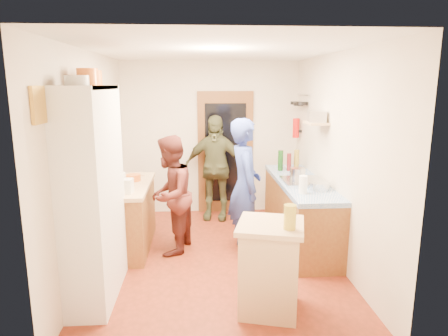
{
  "coord_description": "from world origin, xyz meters",
  "views": [
    {
      "loc": [
        -0.23,
        -4.82,
        2.21
      ],
      "look_at": [
        0.11,
        0.15,
        1.16
      ],
      "focal_mm": 32.0,
      "sensor_mm": 36.0,
      "label": 1
    }
  ],
  "objects": [
    {
      "name": "floor",
      "position": [
        0.0,
        0.0,
        -0.01
      ],
      "size": [
        3.0,
        4.0,
        0.02
      ],
      "primitive_type": "cube",
      "color": "maroon",
      "rests_on": "ground"
    },
    {
      "name": "ceiling",
      "position": [
        0.0,
        0.0,
        2.61
      ],
      "size": [
        3.0,
        4.0,
        0.02
      ],
      "primitive_type": "cube",
      "color": "silver",
      "rests_on": "ground"
    },
    {
      "name": "wall_back",
      "position": [
        0.0,
        2.01,
        1.3
      ],
      "size": [
        3.0,
        0.02,
        2.6
      ],
      "primitive_type": "cube",
      "color": "beige",
      "rests_on": "ground"
    },
    {
      "name": "wall_front",
      "position": [
        0.0,
        -2.01,
        1.3
      ],
      "size": [
        3.0,
        0.02,
        2.6
      ],
      "primitive_type": "cube",
      "color": "beige",
      "rests_on": "ground"
    },
    {
      "name": "wall_left",
      "position": [
        -1.51,
        0.0,
        1.3
      ],
      "size": [
        0.02,
        4.0,
        2.6
      ],
      "primitive_type": "cube",
      "color": "beige",
      "rests_on": "ground"
    },
    {
      "name": "wall_right",
      "position": [
        1.51,
        0.0,
        1.3
      ],
      "size": [
        0.02,
        4.0,
        2.6
      ],
      "primitive_type": "cube",
      "color": "beige",
      "rests_on": "ground"
    },
    {
      "name": "door_frame",
      "position": [
        0.25,
        1.97,
        1.05
      ],
      "size": [
        0.95,
        0.06,
        2.1
      ],
      "primitive_type": "cube",
      "color": "brown",
      "rests_on": "ground"
    },
    {
      "name": "door_glass",
      "position": [
        0.25,
        1.94,
        1.05
      ],
      "size": [
        0.7,
        0.02,
        1.7
      ],
      "primitive_type": "cube",
      "color": "black",
      "rests_on": "door_frame"
    },
    {
      "name": "hutch_body",
      "position": [
        -1.3,
        -0.8,
        1.1
      ],
      "size": [
        0.4,
        1.2,
        2.2
      ],
      "primitive_type": "cube",
      "color": "silver",
      "rests_on": "ground"
    },
    {
      "name": "hutch_top_shelf",
      "position": [
        -1.3,
        -0.8,
        2.18
      ],
      "size": [
        0.4,
        1.14,
        0.04
      ],
      "primitive_type": "cube",
      "color": "silver",
      "rests_on": "hutch_body"
    },
    {
      "name": "plate_stack",
      "position": [
        -1.3,
        -1.09,
        2.24
      ],
      "size": [
        0.21,
        0.21,
        0.09
      ],
      "primitive_type": "cylinder",
      "color": "white",
      "rests_on": "hutch_top_shelf"
    },
    {
      "name": "orange_pot_a",
      "position": [
        -1.3,
        -0.72,
        2.28
      ],
      "size": [
        0.21,
        0.21,
        0.16
      ],
      "primitive_type": "cylinder",
      "color": "orange",
      "rests_on": "hutch_top_shelf"
    },
    {
      "name": "orange_pot_b",
      "position": [
        -1.3,
        -0.49,
        2.28
      ],
      "size": [
        0.17,
        0.17,
        0.15
      ],
      "primitive_type": "cylinder",
      "color": "orange",
      "rests_on": "hutch_top_shelf"
    },
    {
      "name": "left_counter_base",
      "position": [
        -1.2,
        0.45,
        0.42
      ],
      "size": [
        0.6,
        1.4,
        0.85
      ],
      "primitive_type": "cube",
      "color": "brown",
      "rests_on": "ground"
    },
    {
      "name": "left_counter_top",
      "position": [
        -1.2,
        0.45,
        0.88
      ],
      "size": [
        0.64,
        1.44,
        0.05
      ],
      "primitive_type": "cube",
      "color": "tan",
      "rests_on": "left_counter_base"
    },
    {
      "name": "toaster",
      "position": [
        -1.15,
        -0.01,
        0.99
      ],
      "size": [
        0.25,
        0.18,
        0.18
      ],
      "primitive_type": "cube",
      "rotation": [
        0.0,
        0.0,
        -0.09
      ],
      "color": "white",
      "rests_on": "left_counter_top"
    },
    {
      "name": "kettle",
      "position": [
        -1.25,
        0.27,
        1.0
      ],
      "size": [
        0.19,
        0.19,
        0.19
      ],
      "primitive_type": "cylinder",
      "rotation": [
        0.0,
        0.0,
        0.12
      ],
      "color": "white",
      "rests_on": "left_counter_top"
    },
    {
      "name": "orange_bowl",
      "position": [
        -1.12,
        0.62,
        0.94
      ],
      "size": [
        0.24,
        0.24,
        0.09
      ],
      "primitive_type": "cylinder",
      "rotation": [
        0.0,
        0.0,
        -0.22
      ],
      "color": "orange",
      "rests_on": "left_counter_top"
    },
    {
      "name": "chopping_board",
      "position": [
        -1.18,
        0.95,
        0.91
      ],
      "size": [
        0.35,
        0.29,
        0.02
      ],
      "primitive_type": "cube",
      "rotation": [
        0.0,
        0.0,
        0.28
      ],
      "color": "tan",
      "rests_on": "left_counter_top"
    },
    {
      "name": "right_counter_base",
      "position": [
        1.2,
        0.5,
        0.42
      ],
      "size": [
        0.6,
        2.2,
        0.84
      ],
      "primitive_type": "cube",
      "color": "brown",
      "rests_on": "ground"
    },
    {
      "name": "right_counter_top",
      "position": [
        1.2,
        0.5,
        0.87
      ],
      "size": [
        0.62,
        2.22,
        0.06
      ],
      "primitive_type": "cube",
      "color": "#205AB3",
      "rests_on": "right_counter_base"
    },
    {
      "name": "hob",
      "position": [
        1.2,
        0.35,
        0.92
      ],
      "size": [
        0.55,
        0.58,
        0.04
      ],
      "primitive_type": "cube",
      "color": "silver",
      "rests_on": "right_counter_top"
    },
    {
      "name": "pot_on_hob",
      "position": [
        1.15,
        0.48,
        1.01
      ],
      "size": [
        0.21,
        0.21,
        0.14
      ],
      "primitive_type": "cylinder",
      "color": "silver",
      "rests_on": "hob"
    },
    {
      "name": "bottle_a",
      "position": [
        1.05,
        1.16,
        1.06
      ],
      "size": [
        0.08,
        0.08,
        0.32
      ],
      "primitive_type": "cylinder",
      "rotation": [
        0.0,
        0.0,
        0.05
      ],
      "color": "#143F14",
      "rests_on": "right_counter_top"
    },
    {
      "name": "bottle_b",
      "position": [
        1.18,
        1.14,
        1.04
      ],
      "size": [
        0.09,
        0.09,
        0.27
      ],
      "primitive_type": "cylinder",
      "rotation": [
        0.0,
        0.0,
        -0.33
      ],
      "color": "#591419",
      "rests_on": "right_counter_top"
    },
    {
      "name": "bottle_c",
      "position": [
        1.31,
        1.2,
        1.06
      ],
      "size": [
        0.1,
        0.1,
        0.32
      ],
      "primitive_type": "cylinder",
      "rotation": [
        0.0,
        0.0,
        -0.29
      ],
      "color": "olive",
      "rests_on": "right_counter_top"
    },
    {
      "name": "paper_towel",
      "position": [
        1.05,
        -0.18,
        1.01
      ],
      "size": [
        0.1,
        0.1,
        0.22
      ],
      "primitive_type": "cylinder",
      "rotation": [
        0.0,
        0.0,
        -0.0
      ],
      "color": "white",
      "rests_on": "right_counter_top"
    },
    {
      "name": "mixing_bowl",
      "position": [
        1.3,
        -0.02,
        0.95
      ],
      "size": [
        0.32,
        0.32,
        0.1
      ],
      "primitive_type": "cylinder",
      "rotation": [
        0.0,
        0.0,
        -0.3
      ],
      "color": "silver",
      "rests_on": "right_counter_top"
    },
    {
      "name": "island_base",
      "position": [
        0.46,
        -1.24,
        0.43
      ],
      "size": [
        0.67,
        0.67,
        0.86
      ],
      "primitive_type": "cube",
      "rotation": [
        0.0,
        0.0,
        -0.26
      ],
      "color": "tan",
      "rests_on": "ground"
    },
    {
      "name": "island_top",
      "position": [
        0.46,
        -1.24,
        0.89
      ],
      "size": [
        0.76,
        0.76,
        0.05
      ],
      "primitive_type": "cube",
      "rotation": [
        0.0,
        0.0,
        -0.26
      ],
      "color": "tan",
      "rests_on": "island_base"
    },
    {
      "name": "cutting_board",
      "position": [
        0.42,
        -1.18,
        0.9
      ],
      "size": [
        0.41,
        0.36,
        0.02
      ],
      "primitive_type": "cube",
      "rotation": [
        0.0,
        0.0,
        -0.26
      ],
      "color": "white",
      "rests_on": "island_top"
    },
    {
      "name": "oil_jar",
      "position": [
        0.6,
        -1.41,
        1.02
      ],
      "size": [
        0.14,
        0.14,
        0.23
      ],
      "primitive_type": "cylinder",
      "rotation": [
        0.0,
        0.0,
        -0.26
      ],
      "color": "#AD9E2D",
      "rests_on": "island_top"
    },
    {
      "name": "pan_rail",
      "position": [
        1.46,
        1.52,
        2.05
      ],
      "size": [
        0.02,
        0.65,
        0.02
      ],
      "primitive_type": "cylinder",
      "rotation": [
        1.57,
        0.0,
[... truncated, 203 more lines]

